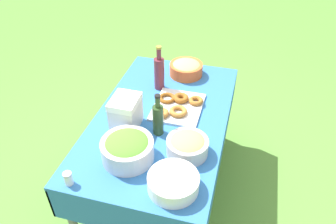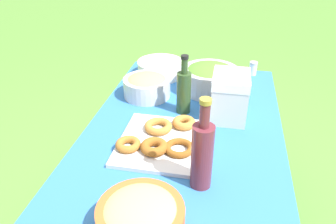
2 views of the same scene
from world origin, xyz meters
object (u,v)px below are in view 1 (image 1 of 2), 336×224
object	(u,v)px
donut_platter	(177,106)
olive_oil_bottle	(158,119)
cooler_box	(126,113)
bread_bowl	(187,145)
salad_bowl	(127,148)
pasta_bowl	(186,68)
plate_stack	(173,183)
wine_bottle	(159,72)

from	to	relation	value
donut_platter	olive_oil_bottle	xyz separation A→B (m)	(-0.27, 0.05, 0.09)
donut_platter	cooler_box	xyz separation A→B (m)	(-0.26, 0.26, 0.09)
donut_platter	bread_bowl	size ratio (longest dim) A/B	1.57
olive_oil_bottle	bread_bowl	bearing A→B (deg)	-120.93
salad_bowl	cooler_box	xyz separation A→B (m)	(0.26, 0.10, 0.03)
pasta_bowl	plate_stack	distance (m)	1.10
salad_bowl	bread_bowl	xyz separation A→B (m)	(0.12, -0.31, -0.01)
cooler_box	salad_bowl	bearing A→B (deg)	-157.74
donut_platter	olive_oil_bottle	size ratio (longest dim) A/B	1.34
bread_bowl	pasta_bowl	bearing A→B (deg)	13.14
bread_bowl	cooler_box	distance (m)	0.44
donut_platter	bread_bowl	bearing A→B (deg)	-158.47
salad_bowl	wine_bottle	size ratio (longest dim) A/B	0.88
wine_bottle	cooler_box	distance (m)	0.47
olive_oil_bottle	wine_bottle	bearing A→B (deg)	15.57
olive_oil_bottle	cooler_box	world-z (taller)	olive_oil_bottle
pasta_bowl	donut_platter	distance (m)	0.43
plate_stack	wine_bottle	size ratio (longest dim) A/B	0.79
salad_bowl	pasta_bowl	world-z (taller)	salad_bowl
pasta_bowl	plate_stack	world-z (taller)	pasta_bowl
bread_bowl	olive_oil_bottle	bearing A→B (deg)	59.07
salad_bowl	cooler_box	size ratio (longest dim) A/B	1.39
pasta_bowl	donut_platter	size ratio (longest dim) A/B	0.67
salad_bowl	donut_platter	size ratio (longest dim) A/B	0.78
donut_platter	cooler_box	world-z (taller)	cooler_box
olive_oil_bottle	bread_bowl	xyz separation A→B (m)	(-0.12, -0.21, -0.05)
salad_bowl	olive_oil_bottle	xyz separation A→B (m)	(0.25, -0.10, 0.04)
cooler_box	bread_bowl	bearing A→B (deg)	-107.67
salad_bowl	olive_oil_bottle	world-z (taller)	olive_oil_bottle
plate_stack	cooler_box	size ratio (longest dim) A/B	1.25
olive_oil_bottle	cooler_box	distance (m)	0.21
plate_stack	pasta_bowl	bearing A→B (deg)	9.37
pasta_bowl	olive_oil_bottle	xyz separation A→B (m)	(-0.70, 0.01, 0.05)
plate_stack	cooler_box	distance (m)	0.57
salad_bowl	pasta_bowl	size ratio (longest dim) A/B	1.16
salad_bowl	pasta_bowl	bearing A→B (deg)	-6.94
cooler_box	plate_stack	bearing A→B (deg)	-134.71
wine_bottle	bread_bowl	size ratio (longest dim) A/B	1.39
donut_platter	bread_bowl	distance (m)	0.42
wine_bottle	bread_bowl	distance (m)	0.69
pasta_bowl	donut_platter	xyz separation A→B (m)	(-0.43, -0.04, -0.04)
salad_bowl	wine_bottle	world-z (taller)	wine_bottle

